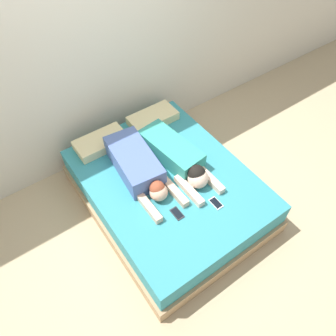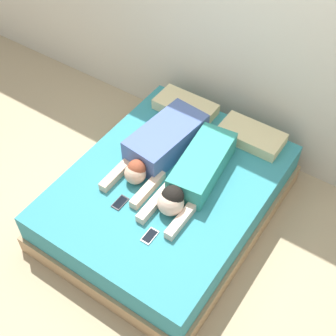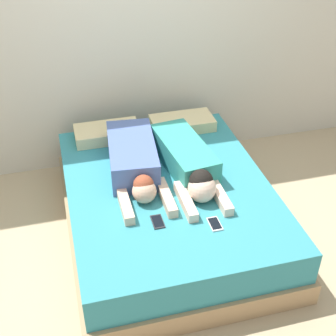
% 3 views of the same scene
% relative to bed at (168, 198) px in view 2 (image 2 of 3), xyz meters
% --- Properties ---
extents(ground_plane, '(12.00, 12.00, 0.00)m').
position_rel_bed_xyz_m(ground_plane, '(0.00, 0.00, -0.22)').
color(ground_plane, tan).
extents(wall_back, '(12.00, 0.06, 2.60)m').
position_rel_bed_xyz_m(wall_back, '(0.00, 1.14, 1.08)').
color(wall_back, beige).
rests_on(wall_back, ground_plane).
extents(bed, '(1.57, 1.99, 0.45)m').
position_rel_bed_xyz_m(bed, '(0.00, 0.00, 0.00)').
color(bed, tan).
rests_on(bed, ground_plane).
extents(pillow_head_left, '(0.56, 0.29, 0.10)m').
position_rel_bed_xyz_m(pillow_head_left, '(-0.34, 0.79, 0.28)').
color(pillow_head_left, beige).
rests_on(pillow_head_left, bed).
extents(pillow_head_right, '(0.56, 0.29, 0.10)m').
position_rel_bed_xyz_m(pillow_head_right, '(0.34, 0.79, 0.28)').
color(pillow_head_right, beige).
rests_on(pillow_head_right, bed).
extents(person_left, '(0.43, 1.06, 0.23)m').
position_rel_bed_xyz_m(person_left, '(-0.21, 0.21, 0.34)').
color(person_left, '#4C66A5').
rests_on(person_left, bed).
extents(person_right, '(0.39, 1.07, 0.24)m').
position_rel_bed_xyz_m(person_right, '(0.19, 0.09, 0.33)').
color(person_right, teal).
rests_on(person_right, bed).
extents(cell_phone_left, '(0.08, 0.14, 0.01)m').
position_rel_bed_xyz_m(cell_phone_left, '(-0.18, -0.40, 0.23)').
color(cell_phone_left, '#2D2D33').
rests_on(cell_phone_left, bed).
extents(cell_phone_right, '(0.08, 0.14, 0.01)m').
position_rel_bed_xyz_m(cell_phone_right, '(0.19, -0.52, 0.23)').
color(cell_phone_right, silver).
rests_on(cell_phone_right, bed).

